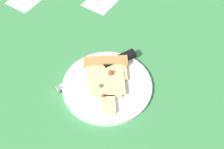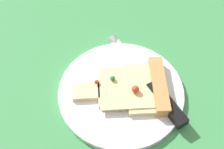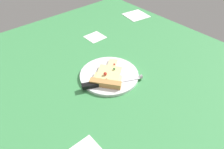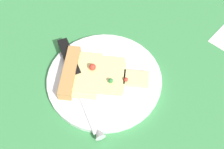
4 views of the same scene
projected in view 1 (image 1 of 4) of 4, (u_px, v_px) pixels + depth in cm
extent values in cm
cube|color=#3D8C4C|center=(114.00, 62.00, 98.42)|extent=(139.73, 139.73, 3.00)
cube|color=white|center=(25.00, 1.00, 113.05)|extent=(9.00, 9.00, 0.20)
cube|color=white|center=(100.00, 3.00, 112.45)|extent=(9.00, 9.00, 0.20)
cylinder|color=silver|center=(107.00, 86.00, 90.40)|extent=(23.81, 23.81, 1.10)
cube|color=beige|center=(106.00, 72.00, 92.06)|extent=(12.40, 11.41, 1.00)
cube|color=beige|center=(107.00, 88.00, 88.64)|extent=(9.12, 8.80, 1.00)
cube|color=beige|center=(108.00, 105.00, 85.54)|extent=(6.00, 6.32, 1.00)
cube|color=#EDD88C|center=(107.00, 79.00, 89.69)|extent=(13.36, 13.52, 0.30)
cube|color=tan|center=(106.00, 62.00, 93.46)|extent=(11.15, 9.29, 2.20)
sphere|color=red|center=(110.00, 73.00, 90.00)|extent=(1.39, 1.39, 1.39)
sphere|color=red|center=(103.00, 95.00, 85.78)|extent=(0.85, 0.85, 0.85)
sphere|color=#2D7A38|center=(100.00, 86.00, 87.58)|extent=(0.96, 0.96, 0.96)
cube|color=silver|center=(81.00, 79.00, 91.12)|extent=(6.91, 11.71, 0.30)
cone|color=silver|center=(61.00, 88.00, 89.20)|extent=(2.66, 2.66, 2.00)
cube|color=black|center=(119.00, 60.00, 94.44)|extent=(6.24, 9.99, 1.60)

